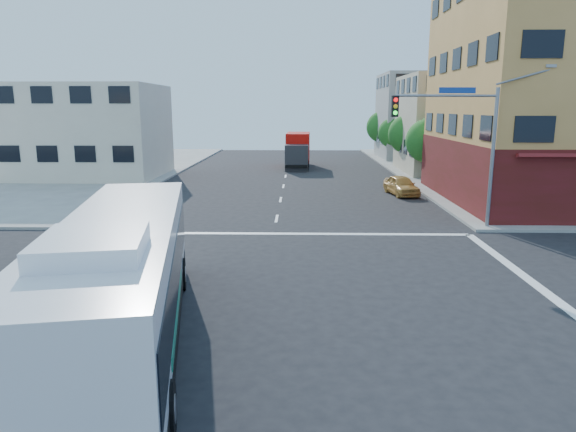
{
  "coord_description": "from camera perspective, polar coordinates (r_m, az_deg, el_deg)",
  "views": [
    {
      "loc": [
        1.26,
        -14.82,
        6.04
      ],
      "look_at": [
        0.83,
        4.04,
        2.05
      ],
      "focal_mm": 32.0,
      "sensor_mm": 36.0,
      "label": 1
    }
  ],
  "objects": [
    {
      "name": "ground",
      "position": [
        16.05,
        -3.36,
        -10.17
      ],
      "size": [
        120.0,
        120.0,
        0.0
      ],
      "primitive_type": "plane",
      "color": "black",
      "rests_on": "ground"
    },
    {
      "name": "building_east_near",
      "position": [
        51.29,
        19.43,
        9.57
      ],
      "size": [
        12.06,
        10.06,
        9.0
      ],
      "color": "#BFAF92",
      "rests_on": "ground"
    },
    {
      "name": "building_east_far",
      "position": [
        64.74,
        15.62,
        10.6
      ],
      "size": [
        12.06,
        10.06,
        10.0
      ],
      "color": "gray",
      "rests_on": "ground"
    },
    {
      "name": "building_west",
      "position": [
        48.43,
        -21.14,
        8.75
      ],
      "size": [
        12.06,
        10.06,
        8.0
      ],
      "color": "beige",
      "rests_on": "ground"
    },
    {
      "name": "signal_mast_ne",
      "position": [
        26.63,
        18.61,
        9.06
      ],
      "size": [
        7.91,
        1.13,
        8.07
      ],
      "color": "gray",
      "rests_on": "ground"
    },
    {
      "name": "street_tree_a",
      "position": [
        44.11,
        15.42,
        8.34
      ],
      "size": [
        3.6,
        3.6,
        5.53
      ],
      "color": "#341E12",
      "rests_on": "ground"
    },
    {
      "name": "street_tree_b",
      "position": [
        51.89,
        13.3,
        9.11
      ],
      "size": [
        3.8,
        3.8,
        5.79
      ],
      "color": "#341E12",
      "rests_on": "ground"
    },
    {
      "name": "street_tree_c",
      "position": [
        59.75,
        11.71,
        9.23
      ],
      "size": [
        3.4,
        3.4,
        5.29
      ],
      "color": "#341E12",
      "rests_on": "ground"
    },
    {
      "name": "street_tree_d",
      "position": [
        67.62,
        10.51,
        9.92
      ],
      "size": [
        4.0,
        4.0,
        6.03
      ],
      "color": "#341E12",
      "rests_on": "ground"
    },
    {
      "name": "transit_bus",
      "position": [
        13.65,
        -17.9,
        -6.64
      ],
      "size": [
        5.04,
        12.86,
        3.72
      ],
      "rotation": [
        0.0,
        0.0,
        0.19
      ],
      "color": "black",
      "rests_on": "ground"
    },
    {
      "name": "box_truck",
      "position": [
        52.98,
        1.1,
        7.24
      ],
      "size": [
        2.53,
        7.82,
        3.49
      ],
      "rotation": [
        0.0,
        0.0,
        -0.03
      ],
      "color": "#27282C",
      "rests_on": "ground"
    },
    {
      "name": "parked_car",
      "position": [
        37.05,
        12.49,
        3.35
      ],
      "size": [
        2.24,
        4.21,
        1.36
      ],
      "primitive_type": "imported",
      "rotation": [
        0.0,
        0.0,
        0.16
      ],
      "color": "gold",
      "rests_on": "ground"
    }
  ]
}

